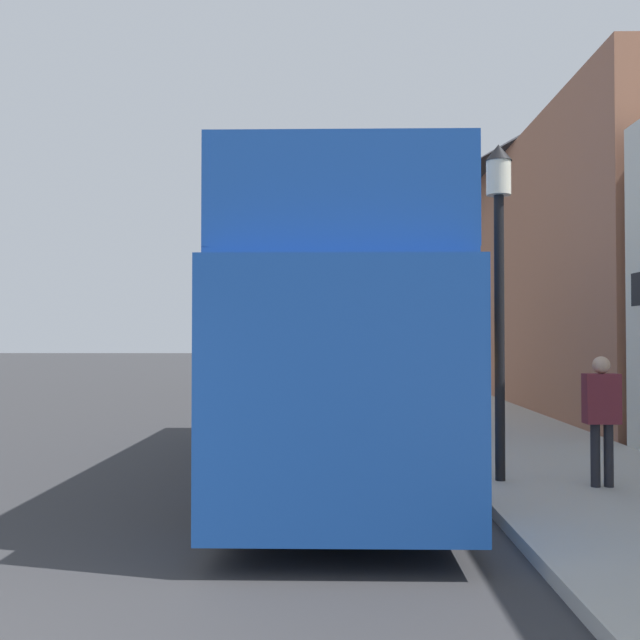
{
  "coord_description": "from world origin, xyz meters",
  "views": [
    {
      "loc": [
        3.2,
        -3.93,
        1.99
      ],
      "look_at": [
        2.99,
        5.79,
        2.22
      ],
      "focal_mm": 42.0,
      "sensor_mm": 36.0,
      "label": 1
    }
  ],
  "objects_px": {
    "lamp_post_second": "(428,274)",
    "tour_bus": "(338,354)",
    "lamp_post_nearest": "(499,246)",
    "pedestrian_third": "(602,408)",
    "parked_car_ahead_of_bus": "(358,387)"
  },
  "relations": [
    {
      "from": "pedestrian_third",
      "to": "lamp_post_second",
      "type": "height_order",
      "value": "lamp_post_second"
    },
    {
      "from": "pedestrian_third",
      "to": "lamp_post_second",
      "type": "relative_size",
      "value": 0.33
    },
    {
      "from": "tour_bus",
      "to": "parked_car_ahead_of_bus",
      "type": "height_order",
      "value": "tour_bus"
    },
    {
      "from": "lamp_post_second",
      "to": "tour_bus",
      "type": "bearing_deg",
      "value": -108.97
    },
    {
      "from": "lamp_post_second",
      "to": "lamp_post_nearest",
      "type": "bearing_deg",
      "value": -90.23
    },
    {
      "from": "lamp_post_second",
      "to": "pedestrian_third",
      "type": "bearing_deg",
      "value": -81.96
    },
    {
      "from": "pedestrian_third",
      "to": "lamp_post_second",
      "type": "bearing_deg",
      "value": 98.04
    },
    {
      "from": "lamp_post_nearest",
      "to": "pedestrian_third",
      "type": "bearing_deg",
      "value": -18.54
    },
    {
      "from": "pedestrian_third",
      "to": "lamp_post_second",
      "type": "distance_m",
      "value": 8.52
    },
    {
      "from": "pedestrian_third",
      "to": "lamp_post_nearest",
      "type": "xyz_separation_m",
      "value": [
        -1.17,
        0.39,
        2.07
      ]
    },
    {
      "from": "tour_bus",
      "to": "pedestrian_third",
      "type": "height_order",
      "value": "tour_bus"
    },
    {
      "from": "tour_bus",
      "to": "pedestrian_third",
      "type": "bearing_deg",
      "value": -30.35
    },
    {
      "from": "lamp_post_nearest",
      "to": "tour_bus",
      "type": "bearing_deg",
      "value": 144.14
    },
    {
      "from": "tour_bus",
      "to": "lamp_post_second",
      "type": "bearing_deg",
      "value": 70.95
    },
    {
      "from": "tour_bus",
      "to": "parked_car_ahead_of_bus",
      "type": "relative_size",
      "value": 2.23
    }
  ]
}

